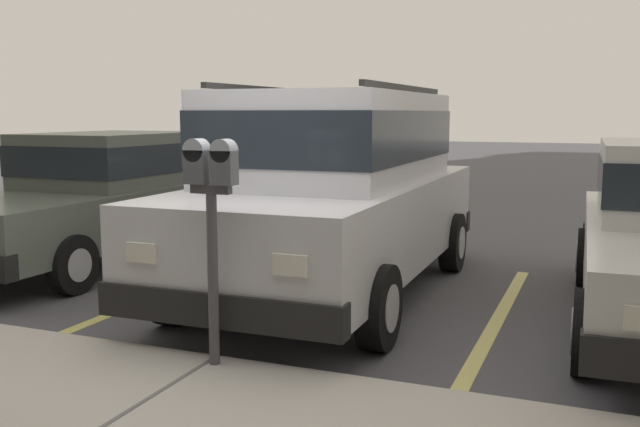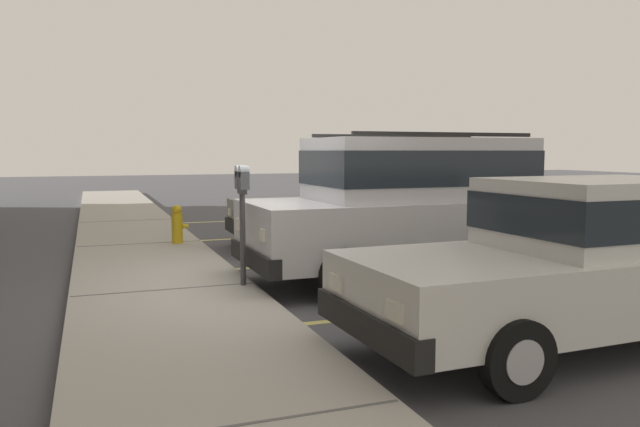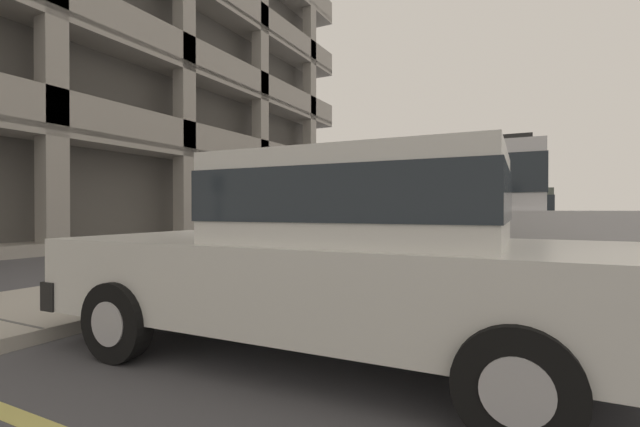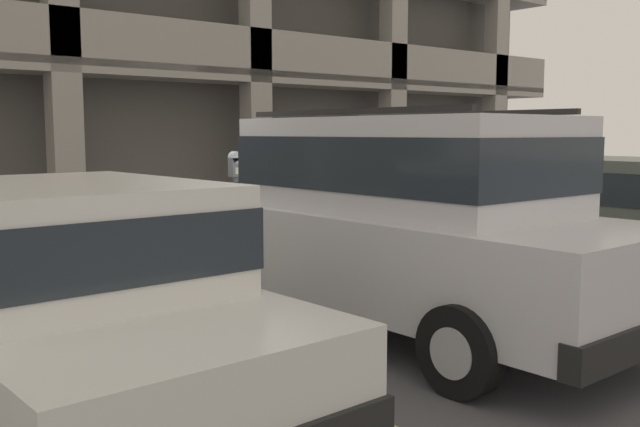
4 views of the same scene
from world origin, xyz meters
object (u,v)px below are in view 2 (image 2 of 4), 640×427
object	(u,v)px
silver_suv	(416,202)
dark_hatchback	(356,202)
parking_meter_near	(242,196)
red_sedan	(588,257)
fire_hydrant	(177,224)

from	to	relation	value
silver_suv	dark_hatchback	size ratio (longest dim) A/B	1.07
dark_hatchback	parking_meter_near	world-z (taller)	parking_meter_near
red_sedan	fire_hydrant	xyz separation A→B (m)	(7.00, 2.84, -0.36)
dark_hatchback	fire_hydrant	xyz separation A→B (m)	(0.65, 3.27, -0.36)
fire_hydrant	parking_meter_near	bearing A→B (deg)	-175.67
red_sedan	parking_meter_near	bearing A→B (deg)	37.90
red_sedan	dark_hatchback	xyz separation A→B (m)	(6.35, -0.43, 0.00)
silver_suv	fire_hydrant	size ratio (longest dim) A/B	6.86
silver_suv	parking_meter_near	distance (m)	2.50
silver_suv	parking_meter_near	xyz separation A→B (m)	(-0.09, 2.49, 0.15)
fire_hydrant	silver_suv	bearing A→B (deg)	-143.93
red_sedan	parking_meter_near	world-z (taller)	parking_meter_near
red_sedan	fire_hydrant	bearing A→B (deg)	20.41
red_sedan	parking_meter_near	xyz separation A→B (m)	(3.08, 2.54, 0.42)
red_sedan	fire_hydrant	world-z (taller)	red_sedan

